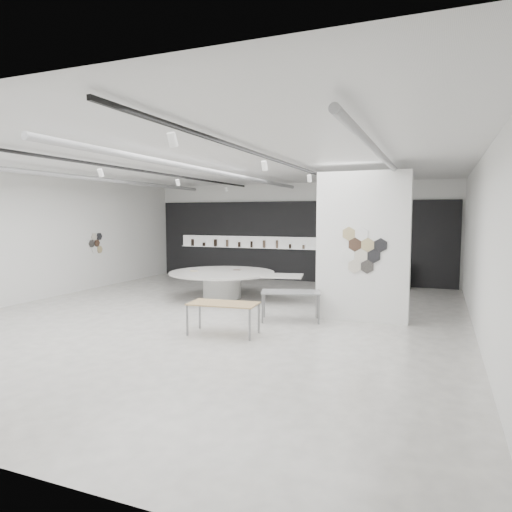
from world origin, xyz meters
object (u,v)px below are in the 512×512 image
at_px(partition_column, 362,247).
at_px(kitchen_counter, 387,275).
at_px(display_island, 224,281).
at_px(sample_table_stone, 291,294).
at_px(sample_table_wood, 223,305).

xyz_separation_m(partition_column, kitchen_counter, (0.03, 5.52, -1.35)).
bearing_deg(display_island, kitchen_counter, 30.79).
bearing_deg(sample_table_stone, kitchen_counter, 75.49).
relative_size(display_island, sample_table_wood, 3.00).
bearing_deg(partition_column, sample_table_wood, -135.82).
bearing_deg(sample_table_stone, display_island, 143.00).
relative_size(display_island, sample_table_stone, 2.96).
bearing_deg(display_island, sample_table_stone, -48.72).
height_order(sample_table_wood, sample_table_stone, sample_table_stone).
distance_m(partition_column, display_island, 4.81).
xyz_separation_m(sample_table_stone, kitchen_counter, (1.61, 6.22, -0.21)).
distance_m(display_island, sample_table_wood, 4.33).
relative_size(partition_column, sample_table_wood, 2.36).
distance_m(display_island, kitchen_counter, 6.04).
relative_size(partition_column, display_island, 0.79).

